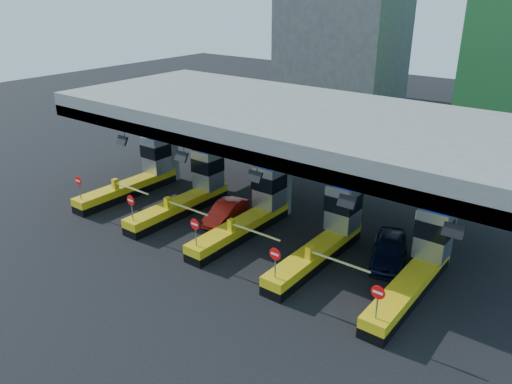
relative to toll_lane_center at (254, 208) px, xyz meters
The scene contains 10 objects.
ground 1.42m from the toll_lane_center, 90.42° to the right, with size 120.00×120.00×0.00m, color black.
toll_canopy 5.40m from the toll_lane_center, 90.02° to the left, with size 28.00×12.09×7.00m.
toll_lane_far_left 10.00m from the toll_lane_center, behind, with size 4.43×8.00×4.16m.
toll_lane_left 5.00m from the toll_lane_center, behind, with size 4.43×8.00×4.16m.
toll_lane_center is the anchor object (origin of this frame).
toll_lane_right 5.00m from the toll_lane_center, ahead, with size 4.43×8.00×4.16m.
toll_lane_far_right 10.00m from the toll_lane_center, ahead, with size 4.43×8.00×4.16m.
bg_building_concrete 39.11m from the toll_lane_center, 111.40° to the left, with size 14.00×10.00×18.00m, color #4C4C49.
van 8.07m from the toll_lane_center, ahead, with size 1.74×4.32×1.47m, color black.
red_car 2.19m from the toll_lane_center, behind, with size 1.31×3.75×1.24m, color red.
Camera 1 is at (16.30, -20.78, 13.47)m, focal length 35.00 mm.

